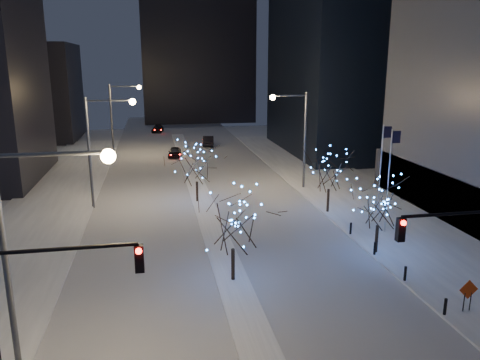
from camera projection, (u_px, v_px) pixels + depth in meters
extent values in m
cube|color=#ABAFBA|center=(195.00, 181.00, 52.15)|extent=(20.00, 130.00, 0.02)
cube|color=white|center=(199.00, 193.00, 47.37)|extent=(2.00, 80.00, 0.15)
cube|color=white|center=(384.00, 215.00, 40.50)|extent=(10.00, 90.00, 0.15)
cube|color=white|center=(28.00, 237.00, 35.34)|extent=(8.00, 90.00, 0.15)
cube|color=black|center=(21.00, 92.00, 78.93)|extent=(18.00, 16.00, 16.00)
cube|color=black|center=(196.00, 24.00, 102.41)|extent=(24.00, 14.00, 42.00)
cylinder|color=#595E66|center=(7.00, 278.00, 17.69)|extent=(0.24, 0.24, 10.00)
cylinder|color=#595E66|center=(51.00, 154.00, 16.90)|extent=(4.00, 0.16, 0.16)
sphere|color=#FAC57D|center=(108.00, 156.00, 17.29)|extent=(0.56, 0.56, 0.56)
cylinder|color=#595E66|center=(89.00, 154.00, 41.52)|extent=(0.24, 0.24, 10.00)
cylinder|color=#595E66|center=(109.00, 100.00, 40.73)|extent=(4.00, 0.16, 0.16)
sphere|color=#FAC57D|center=(133.00, 102.00, 41.12)|extent=(0.56, 0.56, 0.56)
cylinder|color=#595E66|center=(112.00, 121.00, 65.35)|extent=(0.24, 0.24, 10.00)
cylinder|color=#595E66|center=(124.00, 86.00, 64.56)|extent=(4.00, 0.16, 0.16)
sphere|color=#FAC57D|center=(139.00, 87.00, 64.95)|extent=(0.56, 0.56, 0.56)
cylinder|color=#595E66|center=(305.00, 142.00, 48.12)|extent=(0.24, 0.24, 10.00)
cylinder|color=#595E66|center=(290.00, 96.00, 46.66)|extent=(3.50, 0.16, 0.16)
sphere|color=#FAC57D|center=(273.00, 97.00, 46.38)|extent=(0.56, 0.56, 0.56)
cylinder|color=black|center=(63.00, 249.00, 15.79)|extent=(5.00, 0.14, 0.14)
cube|color=black|center=(139.00, 259.00, 16.37)|extent=(0.32, 0.28, 1.00)
sphere|color=#FF0C05|center=(139.00, 251.00, 16.11)|extent=(0.22, 0.22, 0.22)
cylinder|color=black|center=(457.00, 213.00, 19.50)|extent=(5.00, 0.14, 0.14)
cube|color=black|center=(401.00, 230.00, 19.19)|extent=(0.32, 0.28, 1.00)
sphere|color=#FF0C05|center=(404.00, 223.00, 18.94)|extent=(0.22, 0.22, 0.22)
cylinder|color=silver|center=(388.00, 182.00, 35.34)|extent=(0.10, 0.10, 8.00)
cube|color=black|center=(396.00, 137.00, 34.57)|extent=(0.70, 0.03, 0.90)
cylinder|color=silver|center=(380.00, 174.00, 37.83)|extent=(0.10, 0.10, 8.00)
cube|color=black|center=(387.00, 132.00, 37.06)|extent=(0.70, 0.03, 0.90)
cylinder|color=black|center=(445.00, 307.00, 24.27)|extent=(0.16, 0.16, 0.90)
cylinder|color=black|center=(405.00, 273.00, 28.08)|extent=(0.16, 0.16, 0.90)
cylinder|color=black|center=(375.00, 248.00, 31.90)|extent=(0.16, 0.16, 0.90)
cylinder|color=black|center=(351.00, 228.00, 35.71)|extent=(0.16, 0.16, 0.90)
imported|color=black|center=(175.00, 152.00, 65.57)|extent=(2.18, 4.22, 1.38)
imported|color=black|center=(208.00, 141.00, 74.50)|extent=(2.30, 4.91, 1.56)
imported|color=black|center=(158.00, 129.00, 88.79)|extent=(2.58, 4.82, 1.33)
cylinder|color=black|center=(233.00, 264.00, 28.11)|extent=(0.22, 0.22, 1.96)
cylinder|color=black|center=(197.00, 191.00, 44.13)|extent=(0.22, 0.22, 1.88)
cylinder|color=black|center=(376.00, 239.00, 32.22)|extent=(0.22, 0.22, 1.93)
cylinder|color=black|center=(328.00, 200.00, 40.99)|extent=(0.22, 0.22, 2.04)
cylinder|color=black|center=(464.00, 302.00, 24.59)|extent=(0.06, 0.06, 1.05)
cylinder|color=black|center=(470.00, 301.00, 24.65)|extent=(0.06, 0.06, 1.05)
cube|color=#F4450C|center=(469.00, 289.00, 24.44)|extent=(1.08, 0.06, 1.08)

